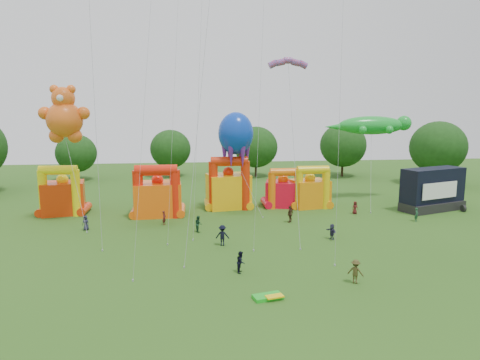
{
  "coord_description": "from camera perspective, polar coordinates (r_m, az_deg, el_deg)",
  "views": [
    {
      "loc": [
        -4.5,
        -25.09,
        12.55
      ],
      "look_at": [
        0.52,
        18.0,
        5.51
      ],
      "focal_mm": 32.0,
      "sensor_mm": 36.0,
      "label": 1
    }
  ],
  "objects": [
    {
      "name": "bouncy_castle_3",
      "position": [
        56.67,
        5.78,
        -1.53
      ],
      "size": [
        5.13,
        4.49,
        5.28
      ],
      "color": "red",
      "rests_on": "ground"
    },
    {
      "name": "spectator_5",
      "position": [
        43.36,
        12.15,
        -6.74
      ],
      "size": [
        0.86,
        1.52,
        1.56
      ],
      "primitive_type": "imported",
      "rotation": [
        0.0,
        0.0,
        5.01
      ],
      "color": "#282742",
      "rests_on": "ground"
    },
    {
      "name": "gecko_kite",
      "position": [
        60.12,
        17.08,
        2.78
      ],
      "size": [
        12.63,
        10.66,
        11.96
      ],
      "color": "green",
      "rests_on": "ground"
    },
    {
      "name": "spectator_2",
      "position": [
        45.1,
        -5.57,
        -5.85
      ],
      "size": [
        0.84,
        0.97,
        1.72
      ],
      "primitive_type": "imported",
      "rotation": [
        0.0,
        0.0,
        1.83
      ],
      "color": "#173A24",
      "rests_on": "ground"
    },
    {
      "name": "bouncy_castle_2",
      "position": [
        55.48,
        -1.54,
        -1.11
      ],
      "size": [
        5.84,
        4.98,
        6.87
      ],
      "color": "#FCB00D",
      "rests_on": "ground"
    },
    {
      "name": "folded_kite_bundle",
      "position": [
        29.98,
        3.85,
        -15.26
      ],
      "size": [
        2.18,
        1.45,
        0.31
      ],
      "color": "green",
      "rests_on": "ground"
    },
    {
      "name": "spectator_8",
      "position": [
        34.06,
        0.11,
        -10.86
      ],
      "size": [
        0.86,
        0.98,
        1.71
      ],
      "primitive_type": "imported",
      "rotation": [
        0.0,
        0.0,
        1.28
      ],
      "color": "black",
      "rests_on": "ground"
    },
    {
      "name": "diamond_kites",
      "position": [
        39.58,
        -2.49,
        13.19
      ],
      "size": [
        18.62,
        16.23,
        36.68
      ],
      "color": "red",
      "rests_on": "ground"
    },
    {
      "name": "parafoil_kites",
      "position": [
        38.66,
        -6.69,
        9.53
      ],
      "size": [
        24.09,
        13.74,
        28.16
      ],
      "color": "red",
      "rests_on": "ground"
    },
    {
      "name": "teddy_bear_kite",
      "position": [
        49.87,
        -21.53,
        2.68
      ],
      "size": [
        5.72,
        6.91,
        15.45
      ],
      "color": "orange",
      "rests_on": "ground"
    },
    {
      "name": "spectator_3",
      "position": [
        40.48,
        -2.36,
        -7.39
      ],
      "size": [
        1.39,
        0.96,
        1.97
      ],
      "primitive_type": "imported",
      "rotation": [
        0.0,
        0.0,
        2.95
      ],
      "color": "black",
      "rests_on": "ground"
    },
    {
      "name": "bouncy_castle_0",
      "position": [
        56.55,
        -22.56,
        -1.88
      ],
      "size": [
        5.46,
        4.69,
        6.17
      ],
      "color": "red",
      "rests_on": "ground"
    },
    {
      "name": "spectator_1",
      "position": [
        48.38,
        -10.07,
        -5.0
      ],
      "size": [
        0.53,
        0.66,
        1.58
      ],
      "primitive_type": "imported",
      "rotation": [
        0.0,
        0.0,
        1.26
      ],
      "color": "#511917",
      "rests_on": "ground"
    },
    {
      "name": "ground",
      "position": [
        28.42,
        3.31,
        -17.01
      ],
      "size": [
        160.0,
        160.0,
        0.0
      ],
      "primitive_type": "plane",
      "color": "#2A5618",
      "rests_on": "ground"
    },
    {
      "name": "bouncy_castle_1",
      "position": [
        52.46,
        -10.91,
        -2.1
      ],
      "size": [
        5.74,
        4.7,
        6.35
      ],
      "color": "#FB5C0D",
      "rests_on": "ground"
    },
    {
      "name": "spectator_6",
      "position": [
        54.51,
        15.09,
        -3.57
      ],
      "size": [
        0.81,
        0.57,
        1.56
      ],
      "primitive_type": "imported",
      "rotation": [
        0.0,
        0.0,
        6.38
      ],
      "color": "#4E1716",
      "rests_on": "ground"
    },
    {
      "name": "octopus_kite",
      "position": [
        53.14,
        0.2,
        2.86
      ],
      "size": [
        5.0,
        7.14,
        12.5
      ],
      "color": "#0C36B4",
      "rests_on": "ground"
    },
    {
      "name": "spectator_0",
      "position": [
        48.4,
        -19.88,
        -5.4
      ],
      "size": [
        0.91,
        0.76,
        1.59
      ],
      "primitive_type": "imported",
      "rotation": [
        0.0,
        0.0,
        -0.38
      ],
      "color": "#23233A",
      "rests_on": "ground"
    },
    {
      "name": "spectator_4",
      "position": [
        48.92,
        6.71,
        -4.54
      ],
      "size": [
        1.12,
        1.15,
        1.93
      ],
      "primitive_type": "imported",
      "rotation": [
        0.0,
        0.0,
        3.97
      ],
      "color": "#402B19",
      "rests_on": "ground"
    },
    {
      "name": "spectator_9",
      "position": [
        33.14,
        15.15,
        -11.7
      ],
      "size": [
        1.34,
        1.21,
        1.8
      ],
      "primitive_type": "imported",
      "rotation": [
        0.0,
        0.0,
        2.53
      ],
      "color": "#403919",
      "rests_on": "ground"
    },
    {
      "name": "spectator_7",
      "position": [
        53.12,
        22.48,
        -4.28
      ],
      "size": [
        0.67,
        0.68,
        1.59
      ],
      "primitive_type": "imported",
      "rotation": [
        0.0,
        0.0,
        0.82
      ],
      "color": "#1C462C",
      "rests_on": "ground"
    },
    {
      "name": "tree_ring",
      "position": [
        26.67,
        0.7,
        -4.42
      ],
      "size": [
        123.64,
        125.75,
        12.07
      ],
      "color": "#352314",
      "rests_on": "ground"
    },
    {
      "name": "stage_trailer",
      "position": [
        59.66,
        24.3,
        -1.19
      ],
      "size": [
        9.13,
        5.8,
        5.43
      ],
      "color": "black",
      "rests_on": "ground"
    },
    {
      "name": "bouncy_castle_4",
      "position": [
        56.78,
        9.32,
        -1.45
      ],
      "size": [
        5.15,
        4.42,
        5.63
      ],
      "color": "orange",
      "rests_on": "ground"
    }
  ]
}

